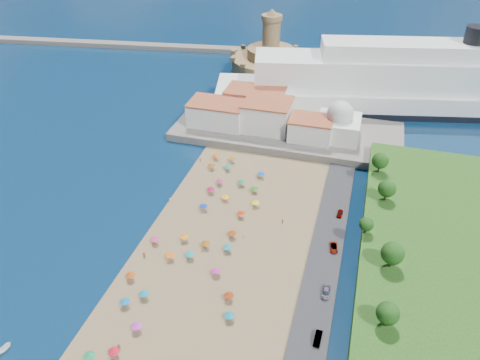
% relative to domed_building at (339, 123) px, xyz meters
% --- Properties ---
extents(ground, '(700.00, 700.00, 0.00)m').
position_rel_domed_building_xyz_m(ground, '(-30.00, -71.00, -8.97)').
color(ground, '#071938').
rests_on(ground, ground).
extents(terrace, '(90.00, 36.00, 3.00)m').
position_rel_domed_building_xyz_m(terrace, '(-20.00, 2.00, -7.47)').
color(terrace, '#59544C').
rests_on(terrace, ground).
extents(jetty, '(18.00, 70.00, 2.40)m').
position_rel_domed_building_xyz_m(jetty, '(-42.00, 37.00, -7.77)').
color(jetty, '#59544C').
rests_on(jetty, ground).
extents(breakwater, '(199.03, 34.77, 2.60)m').
position_rel_domed_building_xyz_m(breakwater, '(-140.00, 82.00, -7.67)').
color(breakwater, '#59544C').
rests_on(breakwater, ground).
extents(waterfront_buildings, '(57.00, 29.00, 11.00)m').
position_rel_domed_building_xyz_m(waterfront_buildings, '(-33.05, 2.64, -1.10)').
color(waterfront_buildings, silver).
rests_on(waterfront_buildings, terrace).
extents(domed_building, '(16.00, 16.00, 15.00)m').
position_rel_domed_building_xyz_m(domed_building, '(0.00, 0.00, 0.00)').
color(domed_building, silver).
rests_on(domed_building, terrace).
extents(fortress, '(40.00, 40.00, 32.40)m').
position_rel_domed_building_xyz_m(fortress, '(-42.00, 67.00, -2.29)').
color(fortress, '#967C4B').
rests_on(fortress, ground).
extents(cruise_ship, '(169.79, 60.43, 36.82)m').
position_rel_domed_building_xyz_m(cruise_ship, '(25.86, 40.17, 1.93)').
color(cruise_ship, black).
rests_on(cruise_ship, ground).
extents(beach_parasols, '(31.21, 115.83, 2.20)m').
position_rel_domed_building_xyz_m(beach_parasols, '(-30.78, -79.80, -6.83)').
color(beach_parasols, gray).
rests_on(beach_parasols, beach).
extents(beachgoers, '(37.97, 92.52, 1.85)m').
position_rel_domed_building_xyz_m(beachgoers, '(-31.70, -67.86, -7.88)').
color(beachgoers, tan).
rests_on(beachgoers, beach).
extents(parked_cars, '(2.74, 51.85, 1.45)m').
position_rel_domed_building_xyz_m(parked_cars, '(6.00, -71.85, -7.60)').
color(parked_cars, gray).
rests_on(parked_cars, promenade).
extents(hillside_trees, '(11.79, 109.94, 7.51)m').
position_rel_domed_building_xyz_m(hillside_trees, '(17.87, -79.24, 1.19)').
color(hillside_trees, '#382314').
rests_on(hillside_trees, hillside).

